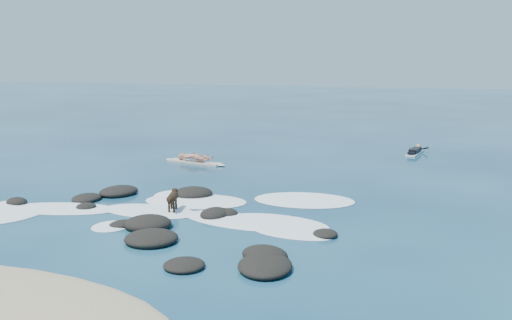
% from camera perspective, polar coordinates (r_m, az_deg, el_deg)
% --- Properties ---
extents(ground, '(160.00, 160.00, 0.00)m').
position_cam_1_polar(ground, '(18.26, -8.62, -4.57)').
color(ground, '#0A2642').
rests_on(ground, ground).
extents(reef_rocks, '(10.83, 7.38, 0.45)m').
position_cam_1_polar(reef_rocks, '(16.33, -8.41, -6.00)').
color(reef_rocks, black).
rests_on(reef_rocks, ground).
extents(breaking_foam, '(12.80, 7.20, 0.12)m').
position_cam_1_polar(breaking_foam, '(17.77, -7.80, -4.92)').
color(breaking_foam, white).
rests_on(breaking_foam, ground).
extents(standing_surfer_rig, '(3.22, 1.01, 1.83)m').
position_cam_1_polar(standing_surfer_rig, '(25.40, -6.18, 1.27)').
color(standing_surfer_rig, beige).
rests_on(standing_surfer_rig, ground).
extents(paddling_surfer_rig, '(0.98, 2.22, 0.38)m').
position_cam_1_polar(paddling_surfer_rig, '(28.95, 15.63, 0.85)').
color(paddling_surfer_rig, white).
rests_on(paddling_surfer_rig, ground).
extents(dog, '(0.48, 1.06, 0.69)m').
position_cam_1_polar(dog, '(17.42, -8.33, -3.72)').
color(dog, black).
rests_on(dog, ground).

